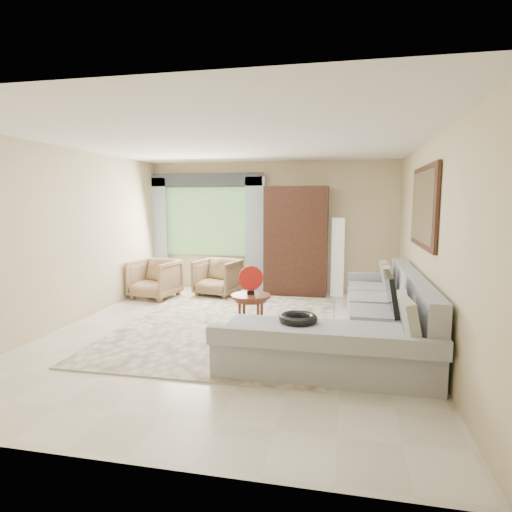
% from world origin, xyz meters
% --- Properties ---
extents(ground, '(6.00, 6.00, 0.00)m').
position_xyz_m(ground, '(0.00, 0.00, 0.00)').
color(ground, silver).
rests_on(ground, ground).
extents(area_rug, '(3.03, 4.02, 0.02)m').
position_xyz_m(area_rug, '(-0.16, 0.38, 0.01)').
color(area_rug, beige).
rests_on(area_rug, ground).
extents(sectional_sofa, '(2.30, 3.46, 0.90)m').
position_xyz_m(sectional_sofa, '(1.78, -0.18, 0.28)').
color(sectional_sofa, '#97989F').
rests_on(sectional_sofa, ground).
extents(tv_screen, '(0.14, 0.74, 0.48)m').
position_xyz_m(tv_screen, '(2.05, -0.24, 0.72)').
color(tv_screen, black).
rests_on(tv_screen, sectional_sofa).
extents(garden_hose, '(0.43, 0.43, 0.09)m').
position_xyz_m(garden_hose, '(1.00, -0.96, 0.55)').
color(garden_hose, black).
rests_on(garden_hose, sectional_sofa).
extents(coffee_table, '(0.55, 0.55, 0.55)m').
position_xyz_m(coffee_table, '(0.23, 0.08, 0.29)').
color(coffee_table, '#532316').
rests_on(coffee_table, ground).
extents(red_disc, '(0.33, 0.14, 0.34)m').
position_xyz_m(red_disc, '(0.23, 0.08, 0.78)').
color(red_disc, red).
rests_on(red_disc, coffee_table).
extents(armchair_left, '(0.91, 0.92, 0.73)m').
position_xyz_m(armchair_left, '(-2.01, 1.83, 0.36)').
color(armchair_left, '#9E8256').
rests_on(armchair_left, ground).
extents(armchair_right, '(0.90, 0.91, 0.70)m').
position_xyz_m(armchair_right, '(-0.92, 2.29, 0.35)').
color(armchair_right, '#947A50').
rests_on(armchair_right, ground).
extents(potted_plant, '(0.47, 0.42, 0.49)m').
position_xyz_m(potted_plant, '(-2.31, 2.82, 0.25)').
color(potted_plant, '#999999').
rests_on(potted_plant, ground).
extents(armoire, '(1.20, 0.55, 2.10)m').
position_xyz_m(armoire, '(0.55, 2.72, 1.05)').
color(armoire, black).
rests_on(armoire, ground).
extents(floor_lamp, '(0.24, 0.24, 1.50)m').
position_xyz_m(floor_lamp, '(1.35, 2.78, 0.75)').
color(floor_lamp, silver).
rests_on(floor_lamp, ground).
extents(window, '(1.80, 0.04, 1.40)m').
position_xyz_m(window, '(-1.35, 2.97, 1.40)').
color(window, '#669E59').
rests_on(window, wall_back).
extents(curtain_left, '(0.40, 0.08, 2.30)m').
position_xyz_m(curtain_left, '(-2.40, 2.88, 1.15)').
color(curtain_left, '#9EB7CC').
rests_on(curtain_left, ground).
extents(curtain_right, '(0.40, 0.08, 2.30)m').
position_xyz_m(curtain_right, '(-0.30, 2.88, 1.15)').
color(curtain_right, '#9EB7CC').
rests_on(curtain_right, ground).
extents(valance, '(2.40, 0.12, 0.26)m').
position_xyz_m(valance, '(-1.35, 2.90, 2.25)').
color(valance, '#1E232D').
rests_on(valance, wall_back).
extents(wall_mirror, '(0.05, 1.70, 1.05)m').
position_xyz_m(wall_mirror, '(2.46, 0.35, 1.75)').
color(wall_mirror, black).
rests_on(wall_mirror, wall_right).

